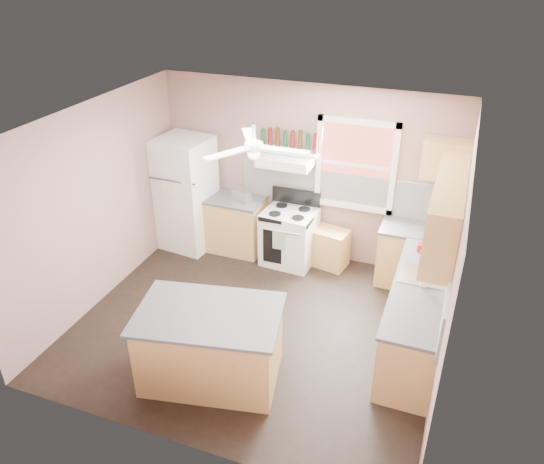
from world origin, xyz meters
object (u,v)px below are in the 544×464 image
at_px(toaster, 242,196).
at_px(stove, 289,237).
at_px(island, 211,347).
at_px(refrigerator, 186,194).
at_px(cart, 329,249).

relative_size(toaster, stove, 0.33).
relative_size(stove, island, 0.58).
height_order(stove, island, same).
height_order(refrigerator, island, refrigerator).
height_order(toaster, cart, toaster).
bearing_deg(toaster, refrigerator, -157.47).
distance_m(toaster, cart, 1.55).
bearing_deg(stove, refrigerator, -174.26).
xyz_separation_m(toaster, cart, (1.37, 0.09, -0.71)).
relative_size(refrigerator, island, 1.23).
xyz_separation_m(refrigerator, island, (1.69, -2.61, -0.48)).
bearing_deg(cart, island, -91.57).
bearing_deg(stove, cart, 15.23).
bearing_deg(stove, toaster, -177.93).
xyz_separation_m(toaster, stove, (0.78, -0.03, -0.56)).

